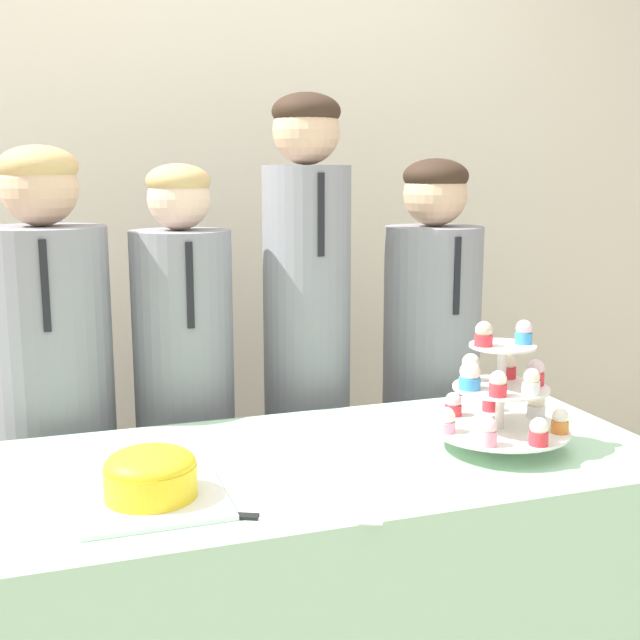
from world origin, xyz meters
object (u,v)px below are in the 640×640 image
Objects in this scene: cake_knife at (264,518)px; cupcake_stand at (500,396)px; round_cake at (151,477)px; student_2 at (307,379)px; student_0 at (55,438)px; student_3 at (430,402)px; student_1 at (186,430)px.

cake_knife is 0.64m from cupcake_stand.
round_cake reaches higher than cake_knife.
student_2 is (0.53, 0.68, -0.02)m from round_cake.
round_cake is 0.24m from cake_knife.
cake_knife is at bearing -112.83° from student_2.
student_0 is 0.91× the size of student_2.
student_3 is (0.75, 0.83, -0.08)m from cake_knife.
cake_knife is 0.90m from student_2.
cupcake_stand is 0.20× the size of student_2.
student_1 is (0.18, 0.68, -0.14)m from round_cake.
cake_knife is 0.21× the size of student_0.
student_3 reaches higher than round_cake.
student_2 is (0.35, 0.00, 0.12)m from student_1.
student_2 is at bearing 52.25° from round_cake.
student_0 is at bearing 180.00° from student_2.
student_3 is (1.10, -0.00, -0.00)m from student_0.
student_3 is at bearing 76.75° from cupcake_stand.
cupcake_stand is 0.22× the size of student_0.
student_1 is (-0.01, 0.83, -0.09)m from cake_knife.
student_0 is at bearing 137.78° from cake_knife.
student_0 is (-0.17, 0.68, -0.13)m from round_cake.
student_0 is at bearing 180.00° from student_3.
cupcake_stand is 0.22× the size of student_1.
student_3 reaches higher than student_1.
cake_knife is 0.21× the size of student_1.
student_0 is (-0.35, 0.83, -0.08)m from cake_knife.
student_2 reaches higher than cupcake_stand.
round_cake is 0.87m from student_2.
student_2 is at bearing 91.97° from cake_knife.
cupcake_stand is (0.60, 0.19, 0.12)m from cake_knife.
student_1 is at bearing 133.26° from cupcake_stand.
student_0 reaches higher than cupcake_stand.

